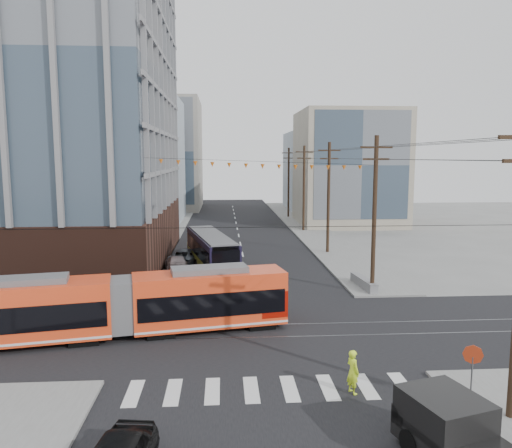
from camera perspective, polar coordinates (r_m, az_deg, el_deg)
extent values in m
plane|color=slate|center=(24.45, 0.98, -15.29)|extent=(160.00, 160.00, 0.00)
cube|color=#8C99A5|center=(75.96, -15.40, 6.97)|extent=(18.00, 16.00, 18.00)
cube|color=gray|center=(72.70, 10.50, 6.31)|extent=(14.00, 14.00, 16.00)
cube|color=gray|center=(95.21, -11.23, 7.78)|extent=(16.00, 18.00, 20.00)
cube|color=#8C99A5|center=(92.64, 8.63, 5.99)|extent=(16.00, 16.00, 14.00)
cylinder|color=black|center=(79.23, 3.74, 4.71)|extent=(0.30, 0.30, 11.00)
imported|color=#9FA3AB|center=(37.11, -9.25, -6.17)|extent=(2.47, 4.68, 1.47)
imported|color=#B7A6A7|center=(42.49, -9.02, -4.51)|extent=(2.52, 4.76, 1.31)
imported|color=#4D555D|center=(45.15, -8.05, -3.69)|extent=(3.17, 5.50, 1.44)
imported|color=#D6FC27|center=(21.41, 11.01, -16.24)|extent=(0.66, 0.78, 1.82)
cube|color=gray|center=(37.42, 12.20, -6.66)|extent=(1.26, 4.05, 0.80)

